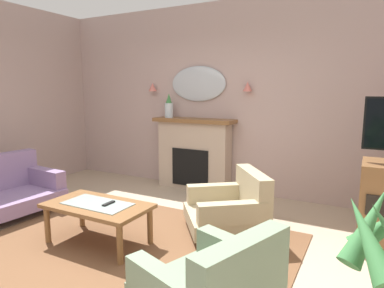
% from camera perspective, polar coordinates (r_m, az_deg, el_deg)
% --- Properties ---
extents(floor, '(6.96, 6.11, 0.10)m').
position_cam_1_polar(floor, '(3.55, -12.36, -18.98)').
color(floor, tan).
rests_on(floor, ground).
extents(wall_back, '(6.96, 0.10, 2.95)m').
position_cam_1_polar(wall_back, '(5.38, 5.44, 7.69)').
color(wall_back, '#B29993').
rests_on(wall_back, ground).
extents(patterned_rug, '(3.20, 2.40, 0.01)m').
position_cam_1_polar(patterned_rug, '(3.66, -10.27, -17.01)').
color(patterned_rug, brown).
rests_on(patterned_rug, ground).
extents(fireplace, '(1.36, 0.36, 1.16)m').
position_cam_1_polar(fireplace, '(5.45, 0.32, -1.82)').
color(fireplace, tan).
rests_on(fireplace, ground).
extents(mantel_vase_left, '(0.14, 0.14, 0.40)m').
position_cam_1_polar(mantel_vase_left, '(5.56, -3.95, 6.26)').
color(mantel_vase_left, silver).
rests_on(mantel_vase_left, fireplace).
extents(wall_mirror, '(0.96, 0.06, 0.56)m').
position_cam_1_polar(wall_mirror, '(5.48, 1.03, 10.21)').
color(wall_mirror, '#B2BCC6').
extents(wall_sconce_left, '(0.14, 0.14, 0.14)m').
position_cam_1_polar(wall_sconce_left, '(5.87, -6.72, 9.60)').
color(wall_sconce_left, '#D17066').
extents(wall_sconce_right, '(0.14, 0.14, 0.14)m').
position_cam_1_polar(wall_sconce_right, '(5.10, 9.42, 9.61)').
color(wall_sconce_right, '#D17066').
extents(coffee_table, '(1.10, 0.60, 0.45)m').
position_cam_1_polar(coffee_table, '(3.69, -15.76, -10.60)').
color(coffee_table, brown).
rests_on(coffee_table, ground).
extents(tv_remote, '(0.04, 0.16, 0.02)m').
position_cam_1_polar(tv_remote, '(3.61, -14.00, -9.83)').
color(tv_remote, black).
rests_on(tv_remote, coffee_table).
extents(armchair_by_coffee_table, '(1.04, 1.03, 0.71)m').
position_cam_1_polar(armchair_by_coffee_table, '(2.48, 3.69, -22.69)').
color(armchair_by_coffee_table, gray).
rests_on(armchair_by_coffee_table, ground).
extents(armchair_beside_couch, '(1.14, 1.13, 0.71)m').
position_cam_1_polar(armchair_beside_couch, '(3.87, 6.77, -10.63)').
color(armchair_beside_couch, tan).
rests_on(armchair_beside_couch, ground).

